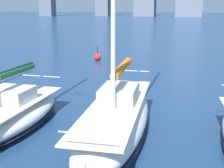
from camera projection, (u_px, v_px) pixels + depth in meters
The scene contains 3 objects.
sailboat_orange at pixel (117, 117), 11.89m from camera, with size 2.86×9.01×13.23m.
sailboat_forest at pixel (7, 114), 12.74m from camera, with size 2.78×6.94×9.67m.
channel_buoy at pixel (98, 57), 28.87m from camera, with size 0.70×0.70×1.40m.
Camera 1 is at (-2.74, 3.82, 4.85)m, focal length 50.00 mm.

